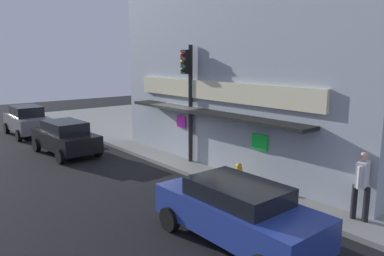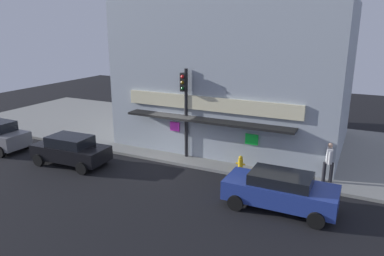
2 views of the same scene
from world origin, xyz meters
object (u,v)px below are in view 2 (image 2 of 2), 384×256
object	(u,v)px
fire_hydrant	(241,163)
parked_car_black	(71,150)
pedestrian	(329,160)
potted_plant_by_doorway	(288,152)
traffic_light	(185,102)
parked_car_blue	(280,190)
trash_can	(148,138)

from	to	relation	value
fire_hydrant	parked_car_black	world-z (taller)	parked_car_black
pedestrian	fire_hydrant	bearing A→B (deg)	-174.35
potted_plant_by_doorway	parked_car_black	xyz separation A→B (m)	(-10.25, -5.22, 0.15)
potted_plant_by_doorway	parked_car_black	bearing A→B (deg)	-153.04
traffic_light	parked_car_black	bearing A→B (deg)	-147.13
pedestrian	potted_plant_by_doorway	bearing A→B (deg)	138.40
fire_hydrant	parked_car_black	xyz separation A→B (m)	(-8.42, -2.84, 0.30)
parked_car_black	pedestrian	bearing A→B (deg)	14.57
pedestrian	parked_car_black	world-z (taller)	pedestrian
traffic_light	potted_plant_by_doorway	size ratio (longest dim) A/B	5.34
traffic_light	potted_plant_by_doorway	distance (m)	6.08
traffic_light	parked_car_blue	world-z (taller)	traffic_light
trash_can	potted_plant_by_doorway	bearing A→B (deg)	5.85
traffic_light	trash_can	bearing A→B (deg)	160.89
fire_hydrant	pedestrian	world-z (taller)	pedestrian
traffic_light	trash_can	size ratio (longest dim) A/B	6.33
trash_can	parked_car_blue	size ratio (longest dim) A/B	0.17
trash_can	potted_plant_by_doorway	world-z (taller)	potted_plant_by_doorway
fire_hydrant	parked_car_blue	size ratio (longest dim) A/B	0.17
potted_plant_by_doorway	traffic_light	bearing A→B (deg)	-159.57
traffic_light	pedestrian	bearing A→B (deg)	-0.41
traffic_light	potted_plant_by_doorway	xyz separation A→B (m)	(5.15, 1.92, -2.60)
pedestrian	parked_car_blue	world-z (taller)	pedestrian
fire_hydrant	potted_plant_by_doorway	world-z (taller)	potted_plant_by_doorway
potted_plant_by_doorway	fire_hydrant	bearing A→B (deg)	-127.63
parked_car_blue	pedestrian	bearing A→B (deg)	65.84
potted_plant_by_doorway	parked_car_blue	distance (m)	5.26
potted_plant_by_doorway	parked_car_blue	bearing A→B (deg)	-81.52
trash_can	parked_car_blue	bearing A→B (deg)	-25.74
traffic_light	trash_can	distance (m)	4.26
traffic_light	parked_car_blue	size ratio (longest dim) A/B	1.10
traffic_light	parked_car_blue	xyz separation A→B (m)	(5.93, -3.28, -2.45)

